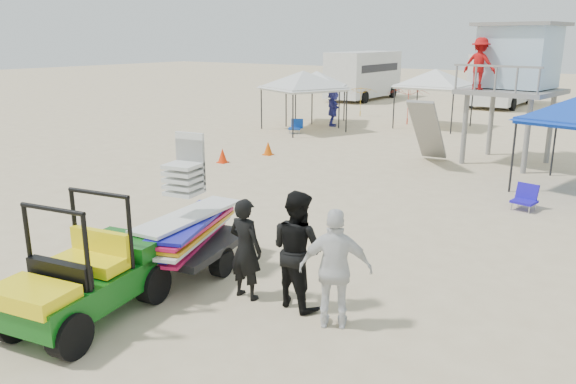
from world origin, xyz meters
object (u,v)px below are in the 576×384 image
Objects in this scene: man_left at (245,249)px; lifeguard_tower at (513,62)px; utility_cart at (80,266)px; surf_trailer at (191,223)px.

lifeguard_tower is (0.65, 13.29, 2.54)m from man_left.
utility_cart is at bearing -98.05° from lifeguard_tower.
surf_trailer is 1.55m from man_left.
lifeguard_tower is (2.17, 15.33, 2.51)m from utility_cart.
man_left is at bearing -92.78° from lifeguard_tower.
lifeguard_tower reaches higher than surf_trailer.
man_left is at bearing -11.17° from surf_trailer.
utility_cart is at bearing -90.06° from surf_trailer.
man_left is at bearing 53.22° from utility_cart.
utility_cart is 15.68m from lifeguard_tower.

